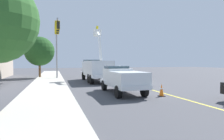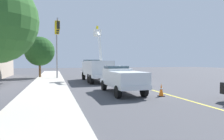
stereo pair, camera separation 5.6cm
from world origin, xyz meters
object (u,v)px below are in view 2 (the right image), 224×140
object	(u,v)px
service_pickup_truck	(122,79)
traffic_signal_mast	(57,38)
traffic_cone_mid_front	(104,76)
passing_minivan	(119,70)
utility_bucket_truck	(96,68)
traffic_cone_leading	(161,90)

from	to	relation	value
service_pickup_truck	traffic_signal_mast	bearing A→B (deg)	19.79
traffic_cone_mid_front	traffic_signal_mast	bearing A→B (deg)	100.92
passing_minivan	service_pickup_truck	bearing A→B (deg)	162.09
utility_bucket_truck	service_pickup_truck	xyz separation A→B (m)	(-9.51, -0.00, -0.50)
utility_bucket_truck	service_pickup_truck	size ratio (longest dim) A/B	1.46
service_pickup_truck	traffic_signal_mast	xyz separation A→B (m)	(12.56, 4.52, 4.45)
utility_bucket_truck	traffic_cone_mid_front	bearing A→B (deg)	-25.53
service_pickup_truck	traffic_cone_leading	bearing A→B (deg)	-132.68
traffic_cone_leading	passing_minivan	bearing A→B (deg)	-10.22
utility_bucket_truck	traffic_cone_leading	world-z (taller)	utility_bucket_truck
utility_bucket_truck	traffic_cone_mid_front	world-z (taller)	utility_bucket_truck
traffic_cone_leading	traffic_signal_mast	distance (m)	16.82
utility_bucket_truck	traffic_cone_leading	distance (m)	11.77
traffic_cone_leading	traffic_cone_mid_front	xyz separation A→B (m)	(15.83, 0.10, -0.05)
utility_bucket_truck	traffic_cone_leading	size ratio (longest dim) A/B	9.27
passing_minivan	traffic_cone_leading	size ratio (longest dim) A/B	5.43
utility_bucket_truck	traffic_cone_leading	xyz separation A→B (m)	(-11.51, -2.17, -1.18)
utility_bucket_truck	passing_minivan	size ratio (longest dim) A/B	1.71
traffic_cone_leading	traffic_signal_mast	xyz separation A→B (m)	(14.56, 6.69, 5.13)
service_pickup_truck	traffic_cone_leading	distance (m)	3.02
service_pickup_truck	passing_minivan	xyz separation A→B (m)	(17.69, -5.72, -0.15)
traffic_cone_leading	traffic_signal_mast	bearing A→B (deg)	24.67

